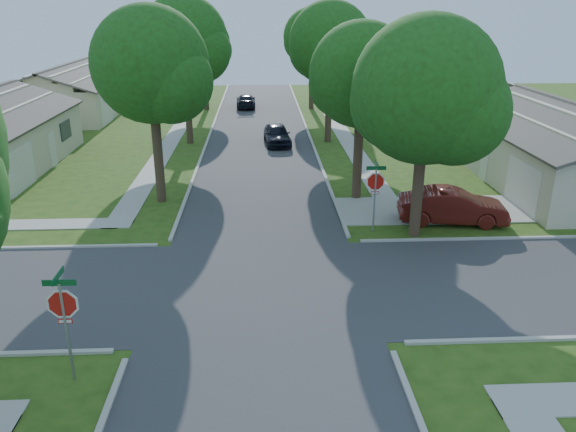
# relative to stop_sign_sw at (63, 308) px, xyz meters

# --- Properties ---
(ground) EXTENTS (100.00, 100.00, 0.00)m
(ground) POSITION_rel_stop_sign_sw_xyz_m (4.70, 4.70, -2.03)
(ground) COLOR #2B4A14
(ground) RESTS_ON ground
(road_ns) EXTENTS (7.00, 100.00, 0.02)m
(road_ns) POSITION_rel_stop_sign_sw_xyz_m (4.70, 4.70, -2.03)
(road_ns) COLOR #333335
(road_ns) RESTS_ON ground
(sidewalk_ne) EXTENTS (1.20, 40.00, 0.04)m
(sidewalk_ne) POSITION_rel_stop_sign_sw_xyz_m (10.80, 30.70, -2.01)
(sidewalk_ne) COLOR #9E9B91
(sidewalk_ne) RESTS_ON ground
(sidewalk_nw) EXTENTS (1.20, 40.00, 0.04)m
(sidewalk_nw) POSITION_rel_stop_sign_sw_xyz_m (-1.40, 30.70, -2.01)
(sidewalk_nw) COLOR #9E9B91
(sidewalk_nw) RESTS_ON ground
(driveway) EXTENTS (8.80, 3.60, 0.05)m
(driveway) POSITION_rel_stop_sign_sw_xyz_m (12.60, 11.80, -2.01)
(driveway) COLOR #9E9B91
(driveway) RESTS_ON ground
(stop_sign_sw) EXTENTS (1.05, 0.80, 2.98)m
(stop_sign_sw) POSITION_rel_stop_sign_sw_xyz_m (0.00, 0.00, 0.00)
(stop_sign_sw) COLOR gray
(stop_sign_sw) RESTS_ON ground
(stop_sign_ne) EXTENTS (1.05, 0.80, 2.98)m
(stop_sign_ne) POSITION_rel_stop_sign_sw_xyz_m (9.40, 9.40, 0.00)
(stop_sign_ne) COLOR gray
(stop_sign_ne) RESTS_ON ground
(tree_e_near) EXTENTS (4.97, 4.80, 8.28)m
(tree_e_near) POSITION_rel_stop_sign_sw_xyz_m (9.45, 13.71, 3.61)
(tree_e_near) COLOR #38281C
(tree_e_near) RESTS_ON ground
(tree_e_mid) EXTENTS (5.59, 5.40, 9.21)m
(tree_e_mid) POSITION_rel_stop_sign_sw_xyz_m (9.46, 25.71, 4.22)
(tree_e_mid) COLOR #38281C
(tree_e_mid) RESTS_ON ground
(tree_e_far) EXTENTS (5.17, 5.00, 8.72)m
(tree_e_far) POSITION_rel_stop_sign_sw_xyz_m (9.45, 38.71, 3.95)
(tree_e_far) COLOR #38281C
(tree_e_far) RESTS_ON ground
(tree_w_near) EXTENTS (5.38, 5.20, 8.97)m
(tree_w_near) POSITION_rel_stop_sign_sw_xyz_m (0.06, 13.71, 4.08)
(tree_w_near) COLOR #38281C
(tree_w_near) RESTS_ON ground
(tree_w_mid) EXTENTS (5.80, 5.60, 9.56)m
(tree_w_mid) POSITION_rel_stop_sign_sw_xyz_m (0.06, 25.71, 4.46)
(tree_w_mid) COLOR #38281C
(tree_w_mid) RESTS_ON ground
(tree_w_far) EXTENTS (4.76, 4.60, 8.04)m
(tree_w_far) POSITION_rel_stop_sign_sw_xyz_m (0.05, 38.71, 3.48)
(tree_w_far) COLOR #38281C
(tree_w_far) RESTS_ON ground
(tree_ne_corner) EXTENTS (5.80, 5.60, 8.66)m
(tree_ne_corner) POSITION_rel_stop_sign_sw_xyz_m (11.06, 8.91, 3.56)
(tree_ne_corner) COLOR #38281C
(tree_ne_corner) RESTS_ON ground
(house_ne_near) EXTENTS (8.42, 13.60, 4.23)m
(house_ne_near) POSITION_rel_stop_sign_sw_xyz_m (20.69, 15.70, -0.51)
(house_ne_near) COLOR beige
(house_ne_near) RESTS_ON ground
(house_ne_far) EXTENTS (8.42, 13.60, 4.23)m
(house_ne_far) POSITION_rel_stop_sign_sw_xyz_m (20.69, 33.70, -0.51)
(house_ne_far) COLOR beige
(house_ne_far) RESTS_ON ground
(house_nw_far) EXTENTS (8.42, 13.60, 4.23)m
(house_nw_far) POSITION_rel_stop_sign_sw_xyz_m (-11.29, 36.70, -0.51)
(house_nw_far) COLOR beige
(house_nw_far) RESTS_ON ground
(car_driveway) EXTENTS (4.74, 2.22, 1.50)m
(car_driveway) POSITION_rel_stop_sign_sw_xyz_m (12.96, 10.20, -1.28)
(car_driveway) COLOR #561711
(car_driveway) RESTS_ON ground
(car_curb_east) EXTENTS (1.96, 4.15, 1.37)m
(car_curb_east) POSITION_rel_stop_sign_sw_xyz_m (5.90, 25.03, -1.35)
(car_curb_east) COLOR black
(car_curb_east) RESTS_ON ground
(car_curb_west) EXTENTS (1.80, 4.19, 1.20)m
(car_curb_west) POSITION_rel_stop_sign_sw_xyz_m (3.50, 39.47, -1.43)
(car_curb_west) COLOR black
(car_curb_west) RESTS_ON ground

